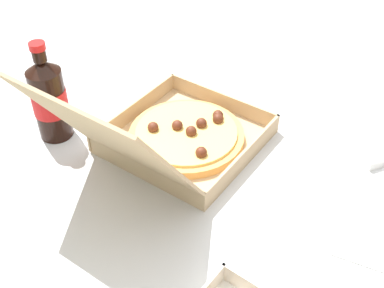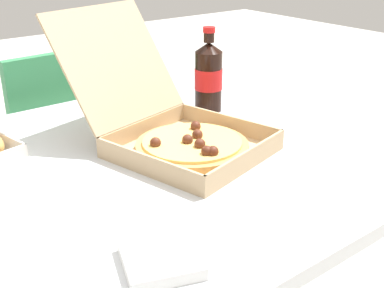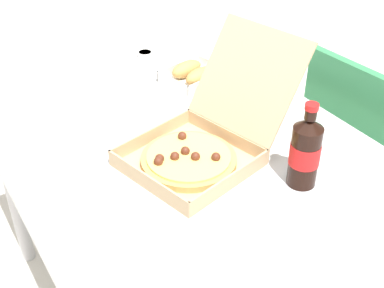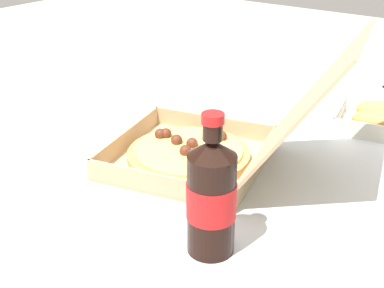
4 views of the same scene
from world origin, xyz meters
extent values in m
cube|color=silver|center=(0.00, 0.00, 0.70)|extent=(1.31, 0.92, 0.03)
cylinder|color=#B7B7BC|center=(0.58, -0.39, 0.34)|extent=(0.05, 0.05, 0.68)
cube|color=tan|center=(0.05, -0.04, 0.72)|extent=(0.35, 0.35, 0.01)
cube|color=tan|center=(0.08, -0.17, 0.74)|extent=(0.28, 0.08, 0.04)
cube|color=tan|center=(-0.09, -0.07, 0.74)|extent=(0.08, 0.28, 0.04)
cube|color=tan|center=(0.19, 0.00, 0.74)|extent=(0.08, 0.28, 0.04)
cube|color=tan|center=(0.01, 0.10, 0.74)|extent=(0.28, 0.08, 0.04)
cube|color=tan|center=(-0.01, 0.18, 0.88)|extent=(0.32, 0.23, 0.24)
cylinder|color=tan|center=(0.05, -0.04, 0.73)|extent=(0.25, 0.25, 0.02)
cylinder|color=#EAC666|center=(0.05, -0.04, 0.74)|extent=(0.22, 0.22, 0.01)
sphere|color=#562819|center=(0.10, 0.01, 0.75)|extent=(0.02, 0.02, 0.02)
sphere|color=#562819|center=(0.07, -0.03, 0.75)|extent=(0.02, 0.02, 0.02)
sphere|color=#562819|center=(-0.03, -0.01, 0.75)|extent=(0.02, 0.02, 0.02)
sphere|color=#562819|center=(0.04, -0.07, 0.75)|extent=(0.02, 0.02, 0.02)
sphere|color=#562819|center=(0.03, -0.04, 0.75)|extent=(0.02, 0.02, 0.02)
sphere|color=#562819|center=(0.03, -0.11, 0.75)|extent=(0.02, 0.02, 0.02)
sphere|color=#562819|center=(0.04, -0.12, 0.75)|extent=(0.02, 0.02, 0.02)
cylinder|color=black|center=(0.26, 0.16, 0.79)|extent=(0.07, 0.07, 0.16)
cone|color=black|center=(0.26, 0.16, 0.89)|extent=(0.07, 0.07, 0.02)
cylinder|color=black|center=(0.26, 0.16, 0.91)|extent=(0.03, 0.03, 0.02)
cylinder|color=red|center=(0.26, 0.16, 0.93)|extent=(0.03, 0.03, 0.01)
cylinder|color=red|center=(0.26, 0.16, 0.80)|extent=(0.07, 0.07, 0.06)
cube|color=white|center=(-0.23, -0.32, 0.72)|extent=(0.14, 0.14, 0.02)
camera|label=1|loc=(-0.57, 0.48, 1.39)|focal=45.43mm
camera|label=2|loc=(-0.57, -0.83, 1.17)|focal=46.97mm
camera|label=3|loc=(0.97, -0.59, 1.52)|focal=48.45mm
camera|label=4|loc=(0.78, 0.52, 1.20)|focal=47.90mm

